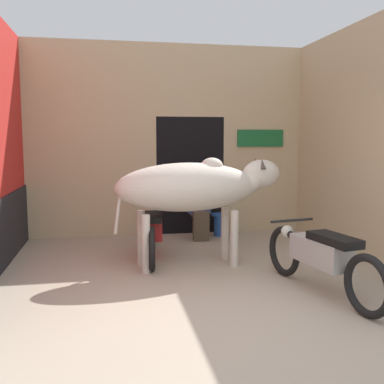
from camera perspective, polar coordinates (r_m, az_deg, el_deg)
The scene contains 8 objects.
ground_plane at distance 4.22m, azimuth 5.09°, elevation -17.00°, with size 30.00×30.00×0.00m, color tan.
wall_back_with_doorway at distance 8.19m, azimuth -2.18°, elevation 4.88°, with size 4.86×0.93×3.33m.
wall_right_with_door at distance 6.75m, azimuth 21.43°, elevation 5.82°, with size 0.22×4.13×3.33m.
cow at distance 5.94m, azimuth 0.41°, elevation 0.59°, with size 2.31×0.84×1.45m.
motorcycle_near at distance 5.14m, azimuth 16.02°, elevation -7.83°, with size 0.62×2.02×0.74m.
motorcycle_far at distance 6.47m, azimuth -5.10°, elevation -4.78°, with size 0.58×1.94×0.71m.
shopkeeper_seated at distance 7.55m, azimuth 0.97°, elevation -1.30°, with size 0.37×0.34×1.20m.
plastic_stool at distance 7.90m, azimuth 3.52°, elevation -4.07°, with size 0.29×0.29×0.39m.
Camera 1 is at (-1.07, -3.71, 1.70)m, focal length 42.00 mm.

